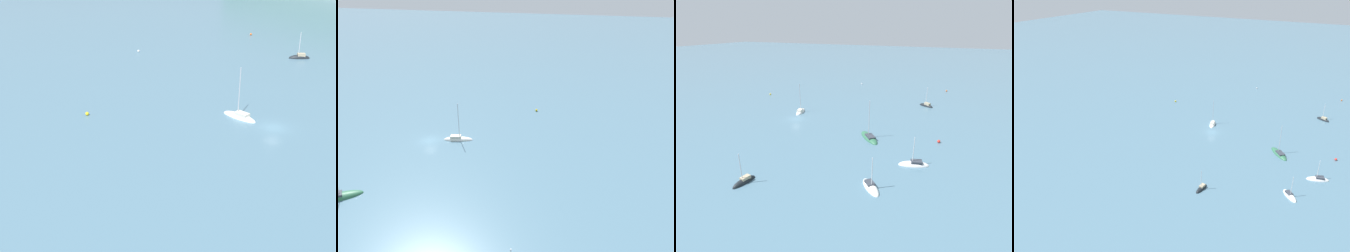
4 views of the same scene
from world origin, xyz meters
TOP-DOWN VIEW (x-y plane):
  - ground_plane at (0.00, 0.00)m, footprint 600.00×600.00m
  - sailboat_2 at (-6.20, -2.30)m, footprint 7.07×3.69m
  - mooring_buoy_2 at (-20.15, -25.25)m, footprint 0.64×0.64m

SIDE VIEW (x-z plane):
  - ground_plane at x=0.00m, z-range 0.00..0.00m
  - sailboat_2 at x=-6.20m, z-range -4.77..4.99m
  - mooring_buoy_2 at x=-20.15m, z-range 0.00..0.64m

